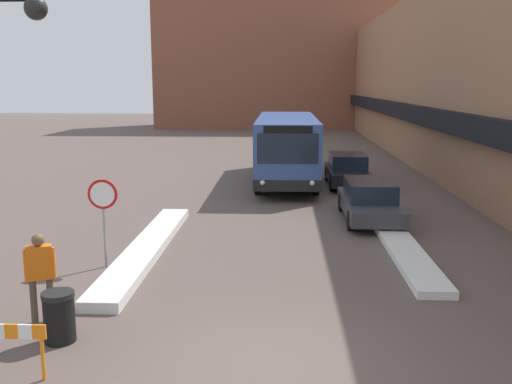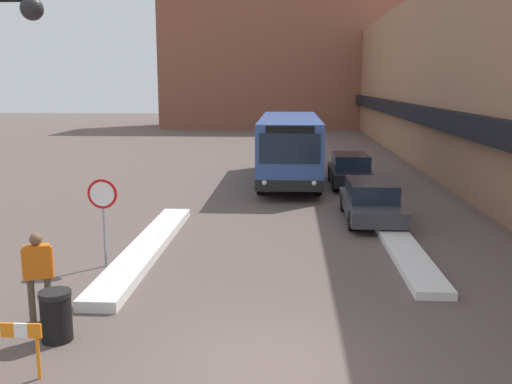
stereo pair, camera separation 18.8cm
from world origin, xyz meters
name	(u,v)px [view 1 (the left image)]	position (x,y,z in m)	size (l,w,h in m)	color
ground_plane	(271,364)	(0.00, 0.00, 0.00)	(160.00, 160.00, 0.00)	brown
building_row_right	(458,80)	(9.97, 24.00, 4.85)	(5.50, 60.00, 9.72)	#996B4C
building_backdrop_far	(281,64)	(0.00, 53.26, 6.72)	(26.00, 8.00, 13.45)	brown
snow_bank_left	(147,248)	(-3.60, 6.34, 0.13)	(0.90, 8.84, 0.25)	silver
snow_bank_right	(396,239)	(3.60, 7.67, 0.10)	(0.90, 9.29, 0.20)	silver
city_bus	(287,146)	(0.39, 18.15, 1.71)	(2.73, 10.39, 3.09)	#335193
parked_car_front	(369,200)	(3.20, 10.49, 0.69)	(1.81, 4.59, 1.37)	#38383D
parked_car_middle	(347,170)	(3.20, 17.27, 0.73)	(1.83, 4.45, 1.47)	black
stop_sign	(103,204)	(-4.34, 4.97, 1.66)	(0.76, 0.08, 2.29)	gray
pedestrian	(40,269)	(-4.55, 1.53, 1.09)	(0.55, 0.39, 1.81)	brown
trash_bin	(59,317)	(-3.87, 0.68, 0.48)	(0.59, 0.59, 0.95)	black
construction_barricade	(12,340)	(-4.07, -0.70, 0.67)	(1.10, 0.06, 0.94)	orange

